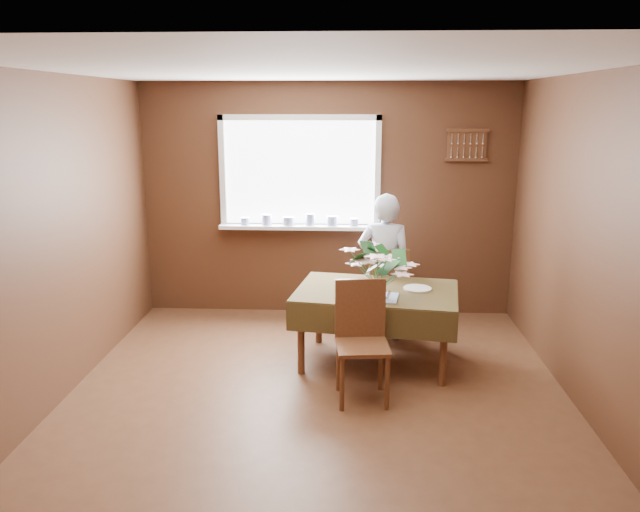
{
  "coord_description": "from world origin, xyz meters",
  "views": [
    {
      "loc": [
        0.25,
        -4.42,
        2.27
      ],
      "look_at": [
        0.0,
        0.55,
        1.05
      ],
      "focal_mm": 35.0,
      "sensor_mm": 36.0,
      "label": 1
    }
  ],
  "objects_px": {
    "chair_near": "(361,335)",
    "seated_woman": "(384,267)",
    "dining_table": "(376,298)",
    "chair_far": "(386,289)",
    "flower_bouquet": "(379,265)"
  },
  "relations": [
    {
      "from": "chair_near",
      "to": "seated_woman",
      "type": "height_order",
      "value": "seated_woman"
    },
    {
      "from": "dining_table",
      "to": "chair_far",
      "type": "relative_size",
      "value": 1.68
    },
    {
      "from": "dining_table",
      "to": "chair_far",
      "type": "bearing_deg",
      "value": 87.96
    },
    {
      "from": "chair_near",
      "to": "seated_woman",
      "type": "xyz_separation_m",
      "value": [
        0.24,
        1.3,
        0.21
      ]
    },
    {
      "from": "dining_table",
      "to": "seated_woman",
      "type": "bearing_deg",
      "value": 90.0
    },
    {
      "from": "chair_near",
      "to": "dining_table",
      "type": "bearing_deg",
      "value": 72.34
    },
    {
      "from": "flower_bouquet",
      "to": "dining_table",
      "type": "bearing_deg",
      "value": 91.86
    },
    {
      "from": "seated_woman",
      "to": "flower_bouquet",
      "type": "height_order",
      "value": "seated_woman"
    },
    {
      "from": "seated_woman",
      "to": "dining_table",
      "type": "bearing_deg",
      "value": 90.31
    },
    {
      "from": "dining_table",
      "to": "seated_woman",
      "type": "xyz_separation_m",
      "value": [
        0.1,
        0.64,
        0.12
      ]
    },
    {
      "from": "chair_far",
      "to": "flower_bouquet",
      "type": "xyz_separation_m",
      "value": [
        -0.11,
        -0.84,
        0.46
      ]
    },
    {
      "from": "chair_far",
      "to": "chair_near",
      "type": "bearing_deg",
      "value": 66.26
    },
    {
      "from": "dining_table",
      "to": "chair_far",
      "type": "xyz_separation_m",
      "value": [
        0.12,
        0.63,
        -0.1
      ]
    },
    {
      "from": "seated_woman",
      "to": "flower_bouquet",
      "type": "distance_m",
      "value": 0.88
    },
    {
      "from": "chair_far",
      "to": "chair_near",
      "type": "relative_size",
      "value": 0.97
    }
  ]
}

